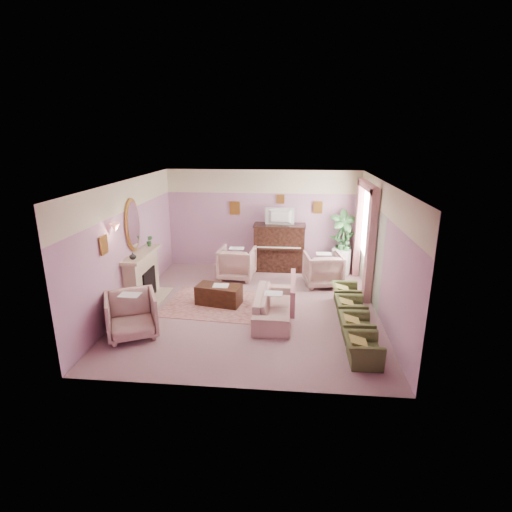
# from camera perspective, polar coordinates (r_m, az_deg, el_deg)

# --- Properties ---
(floor) EXTENTS (5.50, 6.00, 0.01)m
(floor) POSITION_cam_1_polar(r_m,az_deg,el_deg) (9.07, -0.58, -7.34)
(floor) COLOR gray
(floor) RESTS_ON ground
(ceiling) EXTENTS (5.50, 6.00, 0.01)m
(ceiling) POSITION_cam_1_polar(r_m,az_deg,el_deg) (8.32, -0.64, 10.52)
(ceiling) COLOR white
(ceiling) RESTS_ON wall_back
(wall_back) EXTENTS (5.50, 0.02, 2.80)m
(wall_back) POSITION_cam_1_polar(r_m,az_deg,el_deg) (11.50, 0.97, 5.26)
(wall_back) COLOR #96729A
(wall_back) RESTS_ON floor
(wall_front) EXTENTS (5.50, 0.02, 2.80)m
(wall_front) POSITION_cam_1_polar(r_m,az_deg,el_deg) (5.79, -3.76, -6.89)
(wall_front) COLOR #96729A
(wall_front) RESTS_ON floor
(wall_left) EXTENTS (0.02, 6.00, 2.80)m
(wall_left) POSITION_cam_1_polar(r_m,az_deg,el_deg) (9.29, -17.75, 1.58)
(wall_left) COLOR #96729A
(wall_left) RESTS_ON floor
(wall_right) EXTENTS (0.02, 6.00, 2.80)m
(wall_right) POSITION_cam_1_polar(r_m,az_deg,el_deg) (8.75, 17.60, 0.68)
(wall_right) COLOR #96729A
(wall_right) RESTS_ON floor
(picture_rail_band) EXTENTS (5.50, 0.01, 0.65)m
(picture_rail_band) POSITION_cam_1_polar(r_m,az_deg,el_deg) (11.32, 0.99, 10.59)
(picture_rail_band) COLOR beige
(picture_rail_band) RESTS_ON wall_back
(stripe_panel) EXTENTS (0.01, 3.00, 2.15)m
(stripe_panel) POSITION_cam_1_polar(r_m,az_deg,el_deg) (10.06, 15.89, 0.98)
(stripe_panel) COLOR #ACB4A1
(stripe_panel) RESTS_ON wall_right
(fireplace_surround) EXTENTS (0.30, 1.40, 1.10)m
(fireplace_surround) POSITION_cam_1_polar(r_m,az_deg,el_deg) (9.65, -15.97, -2.99)
(fireplace_surround) COLOR tan
(fireplace_surround) RESTS_ON floor
(fireplace_inset) EXTENTS (0.18, 0.72, 0.68)m
(fireplace_inset) POSITION_cam_1_polar(r_m,az_deg,el_deg) (9.66, -15.34, -3.85)
(fireplace_inset) COLOR black
(fireplace_inset) RESTS_ON floor
(fire_ember) EXTENTS (0.06, 0.54, 0.10)m
(fire_ember) POSITION_cam_1_polar(r_m,az_deg,el_deg) (9.71, -15.04, -4.85)
(fire_ember) COLOR #FF4F09
(fire_ember) RESTS_ON floor
(mantel_shelf) EXTENTS (0.40, 1.55, 0.07)m
(mantel_shelf) POSITION_cam_1_polar(r_m,az_deg,el_deg) (9.47, -16.08, 0.25)
(mantel_shelf) COLOR tan
(mantel_shelf) RESTS_ON fireplace_surround
(hearth) EXTENTS (0.55, 1.50, 0.02)m
(hearth) POSITION_cam_1_polar(r_m,az_deg,el_deg) (9.77, -14.61, -6.01)
(hearth) COLOR tan
(hearth) RESTS_ON floor
(mirror_frame) EXTENTS (0.04, 0.72, 1.20)m
(mirror_frame) POSITION_cam_1_polar(r_m,az_deg,el_deg) (9.35, -17.21, 4.27)
(mirror_frame) COLOR #A9742B
(mirror_frame) RESTS_ON wall_left
(mirror_glass) EXTENTS (0.01, 0.60, 1.06)m
(mirror_glass) POSITION_cam_1_polar(r_m,az_deg,el_deg) (9.34, -17.07, 4.27)
(mirror_glass) COLOR white
(mirror_glass) RESTS_ON wall_left
(sconce_shade) EXTENTS (0.20, 0.20, 0.16)m
(sconce_shade) POSITION_cam_1_polar(r_m,az_deg,el_deg) (8.35, -19.50, 3.84)
(sconce_shade) COLOR #E88069
(sconce_shade) RESTS_ON wall_left
(piano) EXTENTS (1.40, 0.60, 1.30)m
(piano) POSITION_cam_1_polar(r_m,az_deg,el_deg) (11.34, 3.34, 1.16)
(piano) COLOR black
(piano) RESTS_ON floor
(piano_keyshelf) EXTENTS (1.30, 0.12, 0.06)m
(piano_keyshelf) POSITION_cam_1_polar(r_m,az_deg,el_deg) (10.98, 3.28, 1.01)
(piano_keyshelf) COLOR black
(piano_keyshelf) RESTS_ON piano
(piano_keys) EXTENTS (1.20, 0.08, 0.02)m
(piano_keys) POSITION_cam_1_polar(r_m,az_deg,el_deg) (10.97, 3.28, 1.22)
(piano_keys) COLOR silver
(piano_keys) RESTS_ON piano
(piano_top) EXTENTS (1.45, 0.65, 0.04)m
(piano_top) POSITION_cam_1_polar(r_m,az_deg,el_deg) (11.17, 3.40, 4.42)
(piano_top) COLOR black
(piano_top) RESTS_ON piano
(television) EXTENTS (0.80, 0.12, 0.48)m
(television) POSITION_cam_1_polar(r_m,az_deg,el_deg) (11.07, 3.42, 5.83)
(television) COLOR black
(television) RESTS_ON piano
(print_back_left) EXTENTS (0.30, 0.03, 0.38)m
(print_back_left) POSITION_cam_1_polar(r_m,az_deg,el_deg) (11.48, -3.05, 6.85)
(print_back_left) COLOR #A9742B
(print_back_left) RESTS_ON wall_back
(print_back_right) EXTENTS (0.26, 0.03, 0.34)m
(print_back_right) POSITION_cam_1_polar(r_m,az_deg,el_deg) (11.37, 8.83, 6.88)
(print_back_right) COLOR #A9742B
(print_back_right) RESTS_ON wall_back
(print_back_mid) EXTENTS (0.22, 0.03, 0.26)m
(print_back_mid) POSITION_cam_1_polar(r_m,az_deg,el_deg) (11.32, 3.52, 8.13)
(print_back_mid) COLOR #A9742B
(print_back_mid) RESTS_ON wall_back
(print_left_wall) EXTENTS (0.03, 0.28, 0.36)m
(print_left_wall) POSITION_cam_1_polar(r_m,az_deg,el_deg) (8.14, -20.91, 1.49)
(print_left_wall) COLOR #A9742B
(print_left_wall) RESTS_ON wall_left
(window_blind) EXTENTS (0.03, 1.40, 1.80)m
(window_blind) POSITION_cam_1_polar(r_m,az_deg,el_deg) (10.15, 15.74, 4.77)
(window_blind) COLOR white
(window_blind) RESTS_ON wall_right
(curtain_left) EXTENTS (0.16, 0.34, 2.60)m
(curtain_left) POSITION_cam_1_polar(r_m,az_deg,el_deg) (9.35, 16.01, 1.19)
(curtain_left) COLOR #A8656E
(curtain_left) RESTS_ON floor
(curtain_right) EXTENTS (0.16, 0.34, 2.60)m
(curtain_right) POSITION_cam_1_polar(r_m,az_deg,el_deg) (11.10, 14.38, 3.77)
(curtain_right) COLOR #A8656E
(curtain_right) RESTS_ON floor
(pelmet) EXTENTS (0.16, 2.20, 0.16)m
(pelmet) POSITION_cam_1_polar(r_m,az_deg,el_deg) (10.00, 15.68, 9.61)
(pelmet) COLOR #A8656E
(pelmet) RESTS_ON wall_right
(mantel_plant) EXTENTS (0.16, 0.16, 0.28)m
(mantel_plant) POSITION_cam_1_polar(r_m,az_deg,el_deg) (9.91, -14.97, 2.10)
(mantel_plant) COLOR #336B36
(mantel_plant) RESTS_ON mantel_shelf
(mantel_vase) EXTENTS (0.16, 0.16, 0.16)m
(mantel_vase) POSITION_cam_1_polar(r_m,az_deg,el_deg) (8.99, -17.20, 0.00)
(mantel_vase) COLOR beige
(mantel_vase) RESTS_ON mantel_shelf
(area_rug) EXTENTS (2.63, 1.99, 0.01)m
(area_rug) POSITION_cam_1_polar(r_m,az_deg,el_deg) (9.26, -4.92, -6.85)
(area_rug) COLOR #9C615D
(area_rug) RESTS_ON floor
(coffee_table) EXTENTS (1.08, 0.69, 0.45)m
(coffee_table) POSITION_cam_1_polar(r_m,az_deg,el_deg) (9.19, -5.32, -5.55)
(coffee_table) COLOR black
(coffee_table) RESTS_ON floor
(table_paper) EXTENTS (0.35, 0.28, 0.01)m
(table_paper) POSITION_cam_1_polar(r_m,az_deg,el_deg) (9.10, -5.05, -4.23)
(table_paper) COLOR silver
(table_paper) RESTS_ON coffee_table
(sofa) EXTENTS (0.64, 1.91, 0.77)m
(sofa) POSITION_cam_1_polar(r_m,az_deg,el_deg) (8.46, 2.51, -6.37)
(sofa) COLOR tan
(sofa) RESTS_ON floor
(sofa_throw) EXTENTS (0.10, 1.45, 0.53)m
(sofa_throw) POSITION_cam_1_polar(r_m,az_deg,el_deg) (8.37, 5.27, -5.11)
(sofa_throw) COLOR #A8656E
(sofa_throw) RESTS_ON sofa
(floral_armchair_left) EXTENTS (0.91, 0.91, 0.95)m
(floral_armchair_left) POSITION_cam_1_polar(r_m,az_deg,el_deg) (10.70, -2.75, -0.79)
(floral_armchair_left) COLOR tan
(floral_armchair_left) RESTS_ON floor
(floral_armchair_right) EXTENTS (0.91, 0.91, 0.95)m
(floral_armchair_right) POSITION_cam_1_polar(r_m,az_deg,el_deg) (10.35, 9.55, -1.63)
(floral_armchair_right) COLOR tan
(floral_armchair_right) RESTS_ON floor
(floral_armchair_front) EXTENTS (0.91, 0.91, 0.95)m
(floral_armchair_front) POSITION_cam_1_polar(r_m,az_deg,el_deg) (8.06, -17.39, -7.74)
(floral_armchair_front) COLOR tan
(floral_armchair_front) RESTS_ON floor
(olive_chair_a) EXTENTS (0.49, 0.70, 0.61)m
(olive_chair_a) POSITION_cam_1_polar(r_m,az_deg,el_deg) (7.16, 15.06, -12.32)
(olive_chair_a) COLOR #464F28
(olive_chair_a) RESTS_ON floor
(olive_chair_b) EXTENTS (0.49, 0.70, 0.61)m
(olive_chair_b) POSITION_cam_1_polar(r_m,az_deg,el_deg) (7.88, 14.12, -9.42)
(olive_chair_b) COLOR #464F28
(olive_chair_b) RESTS_ON floor
(olive_chair_c) EXTENTS (0.49, 0.70, 0.61)m
(olive_chair_c) POSITION_cam_1_polar(r_m,az_deg,el_deg) (8.61, 13.35, -7.00)
(olive_chair_c) COLOR #464F28
(olive_chair_c) RESTS_ON floor
(olive_chair_d) EXTENTS (0.49, 0.70, 0.61)m
(olive_chair_d) POSITION_cam_1_polar(r_m,az_deg,el_deg) (9.36, 12.71, -4.97)
(olive_chair_d) COLOR #464F28
(olive_chair_d) RESTS_ON floor
(side_table) EXTENTS (0.52, 0.52, 0.70)m
(side_table) POSITION_cam_1_polar(r_m,az_deg,el_deg) (11.33, 12.02, -0.79)
(side_table) COLOR white
(side_table) RESTS_ON floor
(side_plant_big) EXTENTS (0.30, 0.30, 0.34)m
(side_plant_big) POSITION_cam_1_polar(r_m,az_deg,el_deg) (11.18, 12.18, 1.74)
(side_plant_big) COLOR #336B36
(side_plant_big) RESTS_ON side_table
(side_plant_small) EXTENTS (0.16, 0.16, 0.28)m
(side_plant_small) POSITION_cam_1_polar(r_m,az_deg,el_deg) (11.11, 12.84, 1.44)
(side_plant_small) COLOR #336B36
(side_plant_small) RESTS_ON side_table
(palm_pot) EXTENTS (0.34, 0.34, 0.34)m
(palm_pot) POSITION_cam_1_polar(r_m,az_deg,el_deg) (11.53, 12.03, -1.41)
(palm_pot) COLOR brown
(palm_pot) RESTS_ON floor
(palm_plant) EXTENTS (0.76, 0.76, 1.44)m
(palm_plant) POSITION_cam_1_polar(r_m,az_deg,el_deg) (11.29, 12.31, 2.88)
(palm_plant) COLOR #336B36
(palm_plant) RESTS_ON palm_pot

